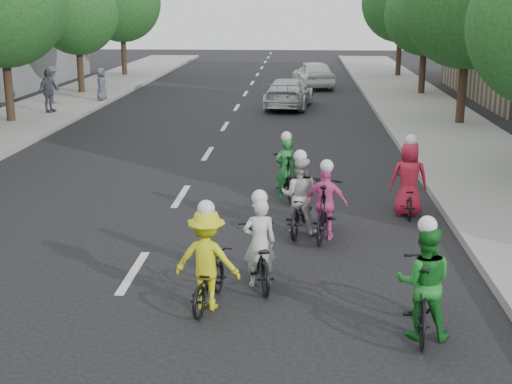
# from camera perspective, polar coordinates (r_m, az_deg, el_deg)

# --- Properties ---
(ground) EXTENTS (120.00, 120.00, 0.00)m
(ground) POSITION_cam_1_polar(r_m,az_deg,el_deg) (12.53, -9.80, -6.37)
(ground) COLOR black
(ground) RESTS_ON ground
(curb_left) EXTENTS (0.18, 80.00, 0.18)m
(curb_left) POSITION_cam_1_polar(r_m,az_deg,el_deg) (23.53, -18.68, 3.32)
(curb_left) COLOR #999993
(curb_left) RESTS_ON ground
(sidewalk_right) EXTENTS (4.00, 80.00, 0.15)m
(sidewalk_right) POSITION_cam_1_polar(r_m,az_deg,el_deg) (22.40, 16.89, 2.87)
(sidewalk_right) COLOR gray
(sidewalk_right) RESTS_ON ground
(curb_right) EXTENTS (0.18, 80.00, 0.18)m
(curb_right) POSITION_cam_1_polar(r_m,az_deg,el_deg) (22.03, 11.94, 3.04)
(curb_right) COLOR #999993
(curb_right) RESTS_ON ground
(tree_l_3) EXTENTS (4.80, 4.80, 6.93)m
(tree_l_3) POSITION_cam_1_polar(r_m,az_deg,el_deg) (28.56, -19.74, 14.11)
(tree_l_3) COLOR black
(tree_l_3) RESTS_ON ground
(tree_l_4) EXTENTS (4.00, 4.00, 5.97)m
(tree_l_4) POSITION_cam_1_polar(r_m,az_deg,el_deg) (37.03, -14.13, 13.65)
(tree_l_4) COLOR black
(tree_l_4) RESTS_ON ground
(tree_l_5) EXTENTS (4.80, 4.80, 6.93)m
(tree_l_5) POSITION_cam_1_polar(r_m,az_deg,el_deg) (45.69, -10.71, 14.68)
(tree_l_5) COLOR black
(tree_l_5) RESTS_ON ground
(tree_r_1) EXTENTS (4.80, 4.80, 6.93)m
(tree_r_1) POSITION_cam_1_polar(r_m,az_deg,el_deg) (27.59, 16.63, 14.35)
(tree_r_1) COLOR black
(tree_r_1) RESTS_ON ground
(tree_r_2) EXTENTS (4.00, 4.00, 5.97)m
(tree_r_2) POSITION_cam_1_polar(r_m,az_deg,el_deg) (36.43, 13.42, 13.68)
(tree_r_2) COLOR black
(tree_r_2) RESTS_ON ground
(tree_r_3) EXTENTS (4.80, 4.80, 6.93)m
(tree_r_3) POSITION_cam_1_polar(r_m,az_deg,el_deg) (45.33, 11.56, 14.64)
(tree_r_3) COLOR black
(tree_r_3) RESTS_ON ground
(cyclist_0) EXTENTS (0.84, 1.86, 1.75)m
(cyclist_0) POSITION_cam_1_polar(r_m,az_deg,el_deg) (10.18, 13.18, -7.64)
(cyclist_0) COLOR black
(cyclist_0) RESTS_ON ground
(cyclist_1) EXTENTS (0.90, 1.96, 1.60)m
(cyclist_1) POSITION_cam_1_polar(r_m,az_deg,el_deg) (14.00, 5.59, -1.24)
(cyclist_1) COLOR black
(cyclist_1) RESTS_ON ground
(cyclist_2) EXTENTS (1.08, 1.61, 1.70)m
(cyclist_2) POSITION_cam_1_polar(r_m,az_deg,el_deg) (10.83, -3.90, -6.08)
(cyclist_2) COLOR black
(cyclist_2) RESTS_ON ground
(cyclist_3) EXTENTS (0.86, 1.86, 1.62)m
(cyclist_3) POSITION_cam_1_polar(r_m,az_deg,el_deg) (16.79, 2.43, 1.45)
(cyclist_3) COLOR black
(cyclist_3) RESTS_ON ground
(cyclist_4) EXTENTS (0.94, 1.83, 1.63)m
(cyclist_4) POSITION_cam_1_polar(r_m,az_deg,el_deg) (11.70, 0.30, -4.91)
(cyclist_4) COLOR black
(cyclist_4) RESTS_ON ground
(cyclist_5) EXTENTS (0.95, 2.00, 1.71)m
(cyclist_5) POSITION_cam_1_polar(r_m,az_deg,el_deg) (14.35, 3.50, -0.86)
(cyclist_5) COLOR black
(cyclist_5) RESTS_ON ground
(cyclist_6) EXTENTS (0.82, 1.54, 1.79)m
(cyclist_6) POSITION_cam_1_polar(r_m,az_deg,el_deg) (15.83, 12.08, 0.43)
(cyclist_6) COLOR black
(cyclist_6) RESTS_ON ground
(follow_car_lead) EXTENTS (2.32, 4.66, 1.30)m
(follow_car_lead) POSITION_cam_1_polar(r_m,az_deg,el_deg) (31.64, 2.65, 7.91)
(follow_car_lead) COLOR silver
(follow_car_lead) RESTS_ON ground
(follow_car_trail) EXTENTS (2.57, 4.61, 1.48)m
(follow_car_trail) POSITION_cam_1_polar(r_m,az_deg,el_deg) (39.42, 4.59, 9.39)
(follow_car_trail) COLOR white
(follow_car_trail) RESTS_ON ground
(spectator_0) EXTENTS (0.74, 1.13, 1.65)m
(spectator_0) POSITION_cam_1_polar(r_m,az_deg,el_deg) (33.23, -15.98, 8.25)
(spectator_0) COLOR #494A55
(spectator_0) RESTS_ON sidewalk_left
(spectator_1) EXTENTS (0.78, 1.12, 1.76)m
(spectator_1) POSITION_cam_1_polar(r_m,az_deg,el_deg) (30.49, -16.29, 7.78)
(spectator_1) COLOR #52515E
(spectator_1) RESTS_ON sidewalk_left
(spectator_2) EXTENTS (0.55, 0.77, 1.48)m
(spectator_2) POSITION_cam_1_polar(r_m,az_deg,el_deg) (33.70, -12.27, 8.43)
(spectator_2) COLOR #565462
(spectator_2) RESTS_ON sidewalk_left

